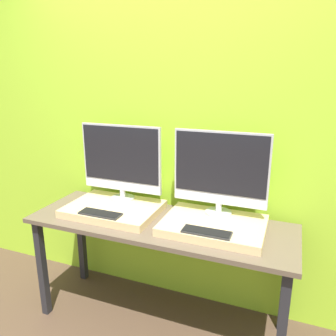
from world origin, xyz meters
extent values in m
cube|color=#9ED12D|center=(0.00, 0.66, 1.30)|extent=(8.00, 0.04, 2.60)
cube|color=brown|center=(0.00, 0.30, 0.76)|extent=(1.75, 0.59, 0.03)
cube|color=#232328|center=(-0.82, 0.06, 0.37)|extent=(0.05, 0.05, 0.75)
cube|color=#232328|center=(0.82, 0.06, 0.37)|extent=(0.05, 0.05, 0.75)
cube|color=#232328|center=(-0.82, 0.53, 0.37)|extent=(0.05, 0.05, 0.75)
cube|color=#232328|center=(0.82, 0.53, 0.37)|extent=(0.05, 0.05, 0.75)
cube|color=#D6B77F|center=(-0.36, 0.32, 0.80)|extent=(0.63, 0.46, 0.05)
cylinder|color=#B2B2B7|center=(-0.36, 0.45, 0.84)|extent=(0.17, 0.17, 0.01)
cylinder|color=#B2B2B7|center=(-0.36, 0.45, 0.87)|extent=(0.04, 0.04, 0.06)
cube|color=#B2B2B7|center=(-0.36, 0.45, 1.14)|extent=(0.61, 0.02, 0.48)
cube|color=black|center=(-0.36, 0.44, 1.17)|extent=(0.59, 0.00, 0.39)
cube|color=silver|center=(-0.36, 0.44, 0.93)|extent=(0.60, 0.00, 0.06)
cube|color=#2D2D2D|center=(-0.36, 0.15, 0.84)|extent=(0.29, 0.10, 0.01)
cube|color=black|center=(-0.36, 0.15, 0.84)|extent=(0.27, 0.09, 0.00)
cube|color=#D6B77F|center=(0.36, 0.32, 0.80)|extent=(0.63, 0.46, 0.05)
cylinder|color=#B2B2B7|center=(0.36, 0.45, 0.84)|extent=(0.17, 0.17, 0.01)
cylinder|color=#B2B2B7|center=(0.36, 0.45, 0.87)|extent=(0.04, 0.04, 0.06)
cube|color=#B2B2B7|center=(0.36, 0.45, 1.14)|extent=(0.61, 0.02, 0.48)
cube|color=black|center=(0.36, 0.44, 1.17)|extent=(0.59, 0.00, 0.39)
cube|color=silver|center=(0.36, 0.44, 0.93)|extent=(0.60, 0.00, 0.06)
cube|color=#2D2D2D|center=(0.36, 0.15, 0.84)|extent=(0.29, 0.10, 0.01)
cube|color=black|center=(0.36, 0.15, 0.84)|extent=(0.27, 0.09, 0.00)
camera|label=1|loc=(0.77, -1.53, 1.71)|focal=35.00mm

